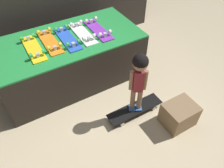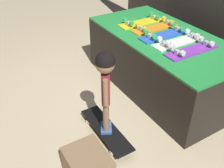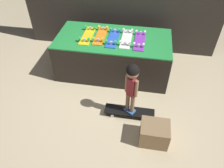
% 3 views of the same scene
% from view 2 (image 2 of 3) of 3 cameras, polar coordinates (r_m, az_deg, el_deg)
% --- Properties ---
extents(ground_plane, '(16.00, 16.00, 0.00)m').
position_cam_2_polar(ground_plane, '(3.14, 1.30, -3.67)').
color(ground_plane, beige).
extents(display_rack, '(1.94, 0.97, 0.70)m').
position_cam_2_polar(display_rack, '(3.27, 10.75, 4.74)').
color(display_rack, black).
rests_on(display_rack, ground_plane).
extents(skateboard_yellow_on_rack, '(0.17, 0.61, 0.09)m').
position_cam_2_polar(skateboard_yellow_on_rack, '(3.41, 6.44, 13.33)').
color(skateboard_yellow_on_rack, yellow).
rests_on(skateboard_yellow_on_rack, display_rack).
extents(skateboard_orange_on_rack, '(0.17, 0.61, 0.09)m').
position_cam_2_polar(skateboard_orange_on_rack, '(3.27, 9.28, 12.15)').
color(skateboard_orange_on_rack, orange).
rests_on(skateboard_orange_on_rack, display_rack).
extents(skateboard_blue_on_rack, '(0.17, 0.61, 0.09)m').
position_cam_2_polar(skateboard_blue_on_rack, '(3.09, 11.21, 10.59)').
color(skateboard_blue_on_rack, blue).
rests_on(skateboard_blue_on_rack, display_rack).
extents(skateboard_white_on_rack, '(0.17, 0.61, 0.09)m').
position_cam_2_polar(skateboard_white_on_rack, '(2.96, 14.20, 9.04)').
color(skateboard_white_on_rack, white).
rests_on(skateboard_white_on_rack, display_rack).
extents(skateboard_purple_on_rack, '(0.17, 0.61, 0.09)m').
position_cam_2_polar(skateboard_purple_on_rack, '(2.81, 16.97, 7.18)').
color(skateboard_purple_on_rack, purple).
rests_on(skateboard_purple_on_rack, display_rack).
extents(skateboard_on_floor, '(0.75, 0.20, 0.09)m').
position_cam_2_polar(skateboard_on_floor, '(2.66, -1.26, -9.96)').
color(skateboard_on_floor, black).
rests_on(skateboard_on_floor, ground_plane).
extents(child, '(0.19, 0.17, 0.86)m').
position_cam_2_polar(child, '(2.28, -1.46, 1.18)').
color(child, '#3870C6').
rests_on(child, skateboard_on_floor).
extents(storage_box, '(0.38, 0.31, 0.31)m').
position_cam_2_polar(storage_box, '(2.27, -5.27, -17.73)').
color(storage_box, '#8E704C').
rests_on(storage_box, ground_plane).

